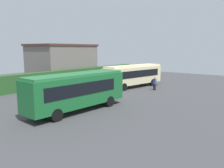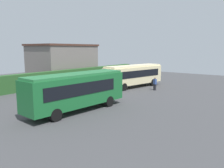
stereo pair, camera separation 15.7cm
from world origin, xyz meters
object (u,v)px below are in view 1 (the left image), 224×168
bus_cream (133,75)px  person_center (155,83)px  traffic_cone (85,93)px  bus_green (77,90)px  person_left (88,94)px

bus_cream → person_center: (-0.30, -3.50, -0.91)m
traffic_cone → bus_green: bearing=-141.5°
bus_green → traffic_cone: bearing=42.4°
bus_green → person_left: size_ratio=5.90×
bus_green → person_center: bearing=0.8°
person_left → person_center: person_center is taller
traffic_cone → bus_cream: bearing=-10.2°
bus_cream → person_center: bearing=95.3°
person_left → person_center: (10.38, -2.34, 0.01)m
bus_green → traffic_cone: bus_green is taller
bus_cream → person_left: (-10.67, -1.16, -0.92)m
person_center → traffic_cone: person_center is taller
bus_cream → traffic_cone: size_ratio=16.82×
traffic_cone → person_left: bearing=-130.9°
person_center → person_left: bearing=-161.9°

